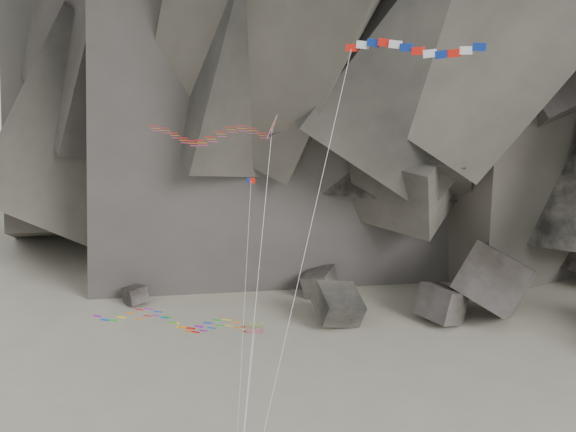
# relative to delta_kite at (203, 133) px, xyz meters

# --- Properties ---
(boulder_field) EXTENTS (74.37, 17.64, 10.35)m
(boulder_field) POSITION_rel_delta_kite_xyz_m (23.66, 29.96, -24.16)
(boulder_field) COLOR #47423F
(boulder_field) RESTS_ON ground
(delta_kite) EXTENTS (10.90, 15.20, 26.58)m
(delta_kite) POSITION_rel_delta_kite_xyz_m (0.00, 0.00, 0.00)
(delta_kite) COLOR red
(delta_kite) RESTS_ON ground
(banner_kite) EXTENTS (13.06, 13.68, 31.57)m
(banner_kite) POSITION_rel_delta_kite_xyz_m (14.67, -2.29, 5.83)
(banner_kite) COLOR red
(banner_kite) RESTS_ON ground
(parafoil_kite) EXTENTS (15.82, 13.16, 11.27)m
(parafoil_kite) POSITION_rel_delta_kite_xyz_m (-2.92, -1.60, -14.30)
(parafoil_kite) COLOR #CFD10B
(parafoil_kite) RESTS_ON ground
(pennant_kite) EXTENTS (2.61, 13.58, 21.92)m
(pennant_kite) POSITION_rel_delta_kite_xyz_m (4.22, -3.52, -7.55)
(pennant_kite) COLOR red
(pennant_kite) RESTS_ON ground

